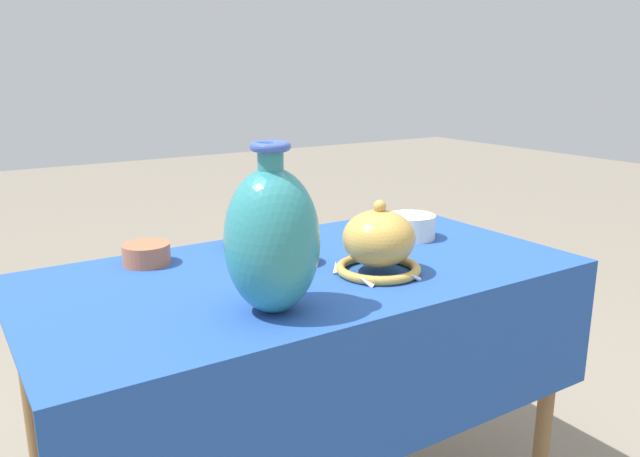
# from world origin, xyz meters

# --- Properties ---
(display_table) EXTENTS (1.31, 0.69, 0.73)m
(display_table) POSITION_xyz_m (0.00, -0.02, 0.65)
(display_table) COLOR olive
(display_table) RESTS_ON ground_plane
(vase_tall_bulbous) EXTENTS (0.19, 0.19, 0.34)m
(vase_tall_bulbous) POSITION_xyz_m (-0.19, -0.20, 0.88)
(vase_tall_bulbous) COLOR teal
(vase_tall_bulbous) RESTS_ON display_table
(vase_dome_bell) EXTENTS (0.21, 0.22, 0.18)m
(vase_dome_bell) POSITION_xyz_m (0.13, -0.13, 0.80)
(vase_dome_bell) COLOR gold
(vase_dome_bell) RESTS_ON display_table
(mosaic_tile_box) EXTENTS (0.12, 0.11, 0.09)m
(mosaic_tile_box) POSITION_xyz_m (-0.01, 0.23, 0.78)
(mosaic_tile_box) COLOR #232328
(mosaic_tile_box) RESTS_ON display_table
(pot_squat_ivory) EXTENTS (0.14, 0.14, 0.07)m
(pot_squat_ivory) POSITION_xyz_m (0.40, 0.07, 0.76)
(pot_squat_ivory) COLOR white
(pot_squat_ivory) RESTS_ON display_table
(pot_squat_terracotta) EXTENTS (0.12, 0.12, 0.05)m
(pot_squat_terracotta) POSITION_xyz_m (-0.31, 0.24, 0.76)
(pot_squat_terracotta) COLOR #BC6642
(pot_squat_terracotta) RESTS_ON display_table
(bowl_shallow_charcoal) EXTENTS (0.11, 0.11, 0.07)m
(bowl_shallow_charcoal) POSITION_xyz_m (0.01, 0.05, 0.76)
(bowl_shallow_charcoal) COLOR #2D2D33
(bowl_shallow_charcoal) RESTS_ON display_table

